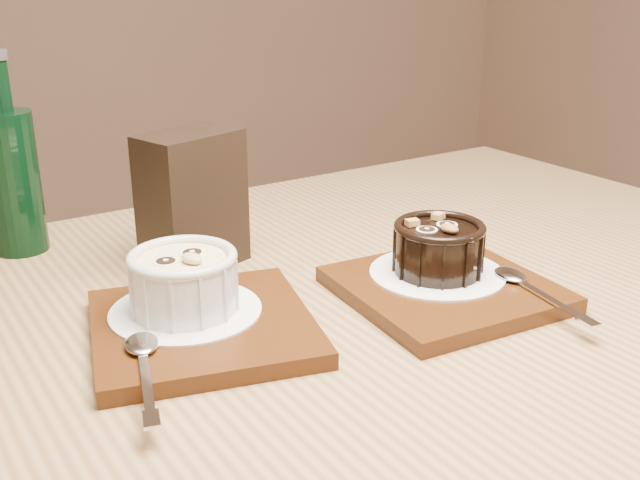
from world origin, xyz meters
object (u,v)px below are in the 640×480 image
(tray_right, at_px, (445,289))
(condiment_stand, at_px, (192,201))
(ramekin_white, at_px, (184,279))
(tray_left, at_px, (203,327))
(green_bottle, at_px, (12,177))
(table, at_px, (319,409))
(ramekin_dark, at_px, (439,246))

(tray_right, height_order, condiment_stand, condiment_stand)
(ramekin_white, bearing_deg, tray_left, -90.02)
(tray_right, bearing_deg, green_bottle, 136.83)
(table, relative_size, tray_left, 7.06)
(table, relative_size, ramekin_dark, 14.62)
(tray_left, relative_size, condiment_stand, 1.29)
(tray_left, xyz_separation_m, condiment_stand, (0.05, 0.15, 0.06))
(tray_left, xyz_separation_m, tray_right, (0.23, -0.03, 0.00))
(ramekin_dark, xyz_separation_m, green_bottle, (-0.34, 0.30, 0.04))
(ramekin_white, height_order, ramekin_dark, ramekin_white)
(table, relative_size, ramekin_white, 13.75)
(tray_left, distance_m, tray_right, 0.23)
(condiment_stand, xyz_separation_m, green_bottle, (-0.15, 0.13, 0.01))
(condiment_stand, bearing_deg, green_bottle, 139.69)
(condiment_stand, distance_m, green_bottle, 0.20)
(tray_right, relative_size, condiment_stand, 1.29)
(table, relative_size, green_bottle, 5.94)
(ramekin_white, xyz_separation_m, tray_right, (0.24, -0.05, -0.04))
(tray_right, distance_m, green_bottle, 0.47)
(ramekin_white, distance_m, green_bottle, 0.28)
(ramekin_white, relative_size, condiment_stand, 0.66)
(tray_right, bearing_deg, ramekin_dark, 75.98)
(tray_right, bearing_deg, ramekin_white, 167.38)
(ramekin_white, bearing_deg, ramekin_dark, -27.08)
(ramekin_dark, bearing_deg, condiment_stand, 131.85)
(tray_left, height_order, tray_right, same)
(table, bearing_deg, tray_left, 167.66)
(table, distance_m, tray_right, 0.16)
(tray_right, xyz_separation_m, green_bottle, (-0.34, 0.31, 0.08))
(ramekin_dark, relative_size, condiment_stand, 0.62)
(table, distance_m, tray_left, 0.14)
(tray_left, relative_size, ramekin_white, 1.95)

